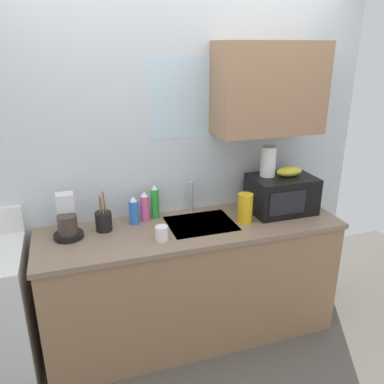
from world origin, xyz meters
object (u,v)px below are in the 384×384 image
paper_towel_roll (268,161)px  coffee_maker (67,221)px  mug_white (162,233)px  dish_soap_bottle_pink (145,207)px  banana_bunch (289,171)px  utensil_crock (104,221)px  microwave (281,194)px  dish_soap_bottle_green (155,202)px  dish_soap_bottle_blue (134,211)px  cereal_canister (245,208)px

paper_towel_roll → coffee_maker: (-1.43, 0.01, -0.28)m
paper_towel_roll → mug_white: (-0.86, -0.24, -0.33)m
paper_towel_roll → dish_soap_bottle_pink: 0.95m
banana_bunch → coffee_maker: size_ratio=0.71×
dish_soap_bottle_pink → coffee_maker: bearing=-170.5°
banana_bunch → utensil_crock: size_ratio=0.74×
microwave → coffee_maker: bearing=177.8°
coffee_maker → mug_white: 0.62m
paper_towel_roll → dish_soap_bottle_green: (-0.82, 0.12, -0.26)m
paper_towel_roll → utensil_crock: paper_towel_roll is taller
microwave → banana_bunch: size_ratio=2.30×
dish_soap_bottle_green → dish_soap_bottle_blue: bearing=-161.4°
dish_soap_bottle_green → microwave: bearing=-10.4°
dish_soap_bottle_green → cereal_canister: (0.58, -0.27, -0.01)m
coffee_maker → utensil_crock: coffee_maker is taller
paper_towel_roll → dish_soap_bottle_green: bearing=171.9°
dish_soap_bottle_blue → utensil_crock: utensil_crock is taller
coffee_maker → mug_white: (0.57, -0.25, -0.06)m
mug_white → utensil_crock: size_ratio=0.35×
mug_white → cereal_canister: bearing=8.3°
utensil_crock → mug_white: bearing=-37.8°
coffee_maker → dish_soap_bottle_green: coffee_maker is taller
microwave → dish_soap_bottle_blue: size_ratio=2.27×
cereal_canister → utensil_crock: utensil_crock is taller
dish_soap_bottle_pink → dish_soap_bottle_blue: 0.09m
cereal_canister → mug_white: size_ratio=2.20×
banana_bunch → coffee_maker: (-1.58, 0.06, -0.20)m
mug_white → dish_soap_bottle_pink: bearing=96.7°
dish_soap_bottle_green → utensil_crock: utensil_crock is taller
dish_soap_bottle_green → cereal_canister: bearing=-24.7°
paper_towel_roll → utensil_crock: (-1.20, 0.02, -0.31)m
dish_soap_bottle_green → coffee_maker: bearing=-169.8°
microwave → mug_white: microwave is taller
microwave → dish_soap_bottle_green: microwave is taller
dish_soap_bottle_green → dish_soap_bottle_pink: size_ratio=1.16×
coffee_maker → dish_soap_bottle_green: (0.61, 0.11, 0.01)m
banana_bunch → mug_white: (-1.01, -0.19, -0.26)m
banana_bunch → utensil_crock: 1.37m
dish_soap_bottle_blue → mug_white: 0.33m
dish_soap_bottle_pink → utensil_crock: size_ratio=0.80×
coffee_maker → mug_white: bearing=-23.7°
dish_soap_bottle_blue → dish_soap_bottle_green: bearing=18.6°
coffee_maker → utensil_crock: 0.23m
dish_soap_bottle_pink → utensil_crock: bearing=-165.4°
coffee_maker → cereal_canister: coffee_maker is taller
paper_towel_roll → cereal_canister: paper_towel_roll is taller
coffee_maker → banana_bunch: bearing=-2.1°
microwave → banana_bunch: 0.18m
microwave → banana_bunch: banana_bunch is taller
cereal_canister → mug_white: bearing=-171.7°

